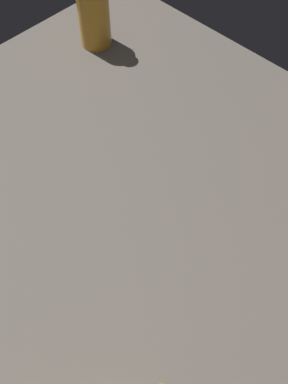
# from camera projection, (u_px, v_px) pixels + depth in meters

# --- Properties ---
(ground_plane) EXTENTS (0.88, 0.72, 0.04)m
(ground_plane) POSITION_uv_depth(u_px,v_px,m) (157.00, 214.00, 0.63)
(ground_plane) COLOR #38332D
(honey_bottle) EXTENTS (0.05, 0.05, 0.16)m
(honey_bottle) POSITION_uv_depth(u_px,v_px,m) (93.00, 7.00, 0.76)
(honey_bottle) COLOR gold
(honey_bottle) RESTS_ON ground_plane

